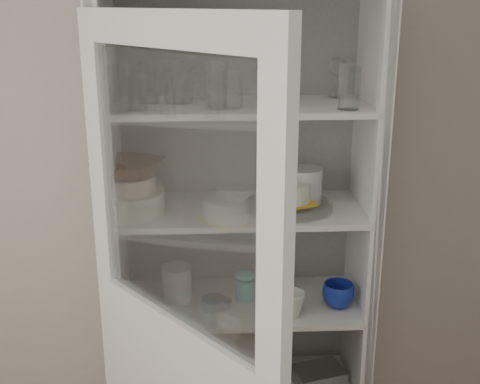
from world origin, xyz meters
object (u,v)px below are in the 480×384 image
(goblet_1, at_px, (201,76))
(yellow_trivet, at_px, (288,202))
(mug_blue, at_px, (338,295))
(terracotta_bowl, at_px, (129,168))
(pantry_cabinet, at_px, (239,275))
(tin_box, at_px, (318,375))
(plate_stack_front, at_px, (131,202))
(grey_bowl_stack, at_px, (304,186))
(mug_teal, at_px, (275,282))
(measuring_cups, at_px, (214,303))
(white_ramekin, at_px, (289,192))
(mug_white, at_px, (291,304))
(goblet_0, at_px, (187,78))
(plate_stack_back, at_px, (136,192))
(cupboard_door, at_px, (180,384))
(white_canister, at_px, (177,283))
(goblet_2, at_px, (267,77))
(cream_dish, at_px, (233,379))
(goblet_3, at_px, (337,76))
(cream_bowl, at_px, (130,184))
(glass_platter, at_px, (288,206))
(teal_jar, at_px, (246,287))

(goblet_1, bearing_deg, yellow_trivet, -19.31)
(mug_blue, bearing_deg, terracotta_bowl, 160.37)
(pantry_cabinet, distance_m, terracotta_bowl, 0.65)
(terracotta_bowl, relative_size, tin_box, 1.20)
(plate_stack_front, height_order, grey_bowl_stack, grey_bowl_stack)
(mug_teal, distance_m, measuring_cups, 0.28)
(white_ramekin, relative_size, measuring_cups, 1.65)
(mug_teal, distance_m, mug_white, 0.20)
(goblet_0, bearing_deg, mug_teal, -8.16)
(mug_white, bearing_deg, tin_box, 24.94)
(plate_stack_back, distance_m, terracotta_bowl, 0.20)
(cupboard_door, bearing_deg, measuring_cups, 128.71)
(pantry_cabinet, distance_m, mug_white, 0.28)
(goblet_0, distance_m, white_canister, 0.81)
(white_ramekin, bearing_deg, plate_stack_front, -177.86)
(white_ramekin, xyz_separation_m, mug_white, (0.00, -0.11, -0.42))
(goblet_2, relative_size, measuring_cups, 1.72)
(goblet_0, height_order, white_canister, goblet_0)
(mug_blue, distance_m, mug_white, 0.21)
(goblet_1, bearing_deg, cream_dish, -44.38)
(cupboard_door, bearing_deg, goblet_3, 100.08)
(cream_bowl, relative_size, mug_blue, 1.49)
(cupboard_door, height_order, mug_white, cupboard_door)
(white_ramekin, bearing_deg, mug_blue, -13.34)
(pantry_cabinet, height_order, cupboard_door, pantry_cabinet)
(goblet_2, xyz_separation_m, goblet_3, (0.28, 0.04, -0.00))
(goblet_1, distance_m, plate_stack_front, 0.54)
(yellow_trivet, xyz_separation_m, mug_teal, (-0.03, 0.09, -0.38))
(goblet_0, relative_size, cream_dish, 0.63)
(goblet_3, relative_size, tin_box, 0.80)
(terracotta_bowl, height_order, mug_blue, terracotta_bowl)
(mug_blue, bearing_deg, white_canister, 153.82)
(glass_platter, height_order, teal_jar, glass_platter)
(goblet_2, height_order, white_ramekin, goblet_2)
(grey_bowl_stack, relative_size, measuring_cups, 1.42)
(tin_box, bearing_deg, mug_teal, 161.99)
(mug_teal, bearing_deg, terracotta_bowl, 174.94)
(goblet_3, bearing_deg, glass_platter, -142.90)
(goblet_2, xyz_separation_m, mug_teal, (0.05, -0.02, -0.84))
(yellow_trivet, distance_m, mug_teal, 0.39)
(cream_dish, bearing_deg, tin_box, 2.99)
(cream_bowl, bearing_deg, goblet_1, 27.15)
(grey_bowl_stack, distance_m, white_canister, 0.64)
(goblet_2, height_order, grey_bowl_stack, goblet_2)
(pantry_cabinet, height_order, white_canister, pantry_cabinet)
(cupboard_door, distance_m, terracotta_bowl, 0.79)
(goblet_0, height_order, plate_stack_front, goblet_0)
(goblet_2, relative_size, mug_teal, 1.73)
(pantry_cabinet, height_order, plate_stack_front, pantry_cabinet)
(pantry_cabinet, relative_size, plate_stack_back, 10.60)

